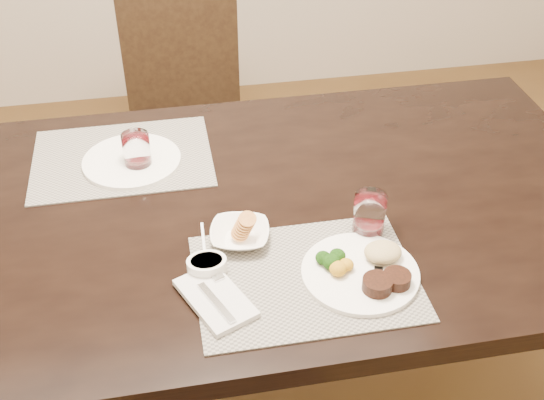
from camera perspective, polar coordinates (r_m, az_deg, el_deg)
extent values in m
cube|color=black|center=(1.63, -5.01, -1.42)|extent=(2.00, 1.00, 0.05)
cube|color=black|center=(2.41, 16.48, 0.36)|extent=(0.08, 0.08, 0.70)
cube|color=black|center=(2.50, -6.88, 5.36)|extent=(0.42, 0.42, 0.04)
cube|color=black|center=(2.48, -10.27, -1.68)|extent=(0.04, 0.04, 0.41)
cube|color=black|center=(2.49, -2.02, -0.75)|extent=(0.04, 0.04, 0.41)
cube|color=black|center=(2.77, -10.57, 2.95)|extent=(0.04, 0.04, 0.41)
cube|color=black|center=(2.78, -3.18, 3.76)|extent=(0.04, 0.04, 0.41)
cube|color=black|center=(2.55, -7.67, 12.27)|extent=(0.42, 0.04, 0.45)
cube|color=gray|center=(1.43, 2.81, -6.49)|extent=(0.46, 0.34, 0.00)
cube|color=gray|center=(1.82, -12.40, 3.47)|extent=(0.46, 0.34, 0.00)
cylinder|color=white|center=(1.44, 7.38, -6.06)|extent=(0.25, 0.25, 0.01)
cylinder|color=black|center=(1.40, 8.81, -6.99)|extent=(0.06, 0.06, 0.03)
cylinder|color=black|center=(1.42, 10.40, -6.50)|extent=(0.06, 0.06, 0.02)
ellipsoid|color=tan|center=(1.47, 9.26, -4.30)|extent=(0.08, 0.07, 0.03)
ellipsoid|color=#18420C|center=(1.43, 4.99, -5.16)|extent=(0.04, 0.04, 0.03)
ellipsoid|color=#B68117|center=(1.42, 5.56, -5.73)|extent=(0.04, 0.04, 0.03)
cube|color=silver|center=(1.38, -4.76, -8.20)|extent=(0.16, 0.20, 0.01)
cube|color=silver|center=(1.36, -4.67, -8.56)|extent=(0.06, 0.12, 0.01)
cube|color=silver|center=(1.42, -4.82, -6.14)|extent=(0.04, 0.05, 0.00)
cube|color=silver|center=(1.50, 7.55, -4.23)|extent=(0.06, 0.13, 0.00)
cube|color=black|center=(1.43, 8.80, -6.92)|extent=(0.05, 0.09, 0.01)
imported|color=white|center=(1.51, -2.71, -2.93)|extent=(0.15, 0.15, 0.03)
cylinder|color=#C2833D|center=(1.49, -2.73, -2.28)|extent=(0.04, 0.05, 0.04)
cylinder|color=white|center=(1.44, -5.47, -5.50)|extent=(0.08, 0.08, 0.03)
cylinder|color=black|center=(1.43, -5.50, -5.19)|extent=(0.07, 0.07, 0.01)
cube|color=silver|center=(1.46, -5.78, -3.14)|extent=(0.01, 0.06, 0.04)
cylinder|color=white|center=(1.53, 8.15, -1.17)|extent=(0.07, 0.07, 0.10)
cylinder|color=#3B0509|center=(1.55, 8.03, -2.24)|extent=(0.06, 0.06, 0.02)
cylinder|color=white|center=(1.79, -11.65, 3.24)|extent=(0.25, 0.25, 0.01)
cylinder|color=white|center=(1.75, -11.25, 4.05)|extent=(0.07, 0.07, 0.10)
cylinder|color=#3B0509|center=(1.77, -11.11, 3.09)|extent=(0.06, 0.06, 0.02)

